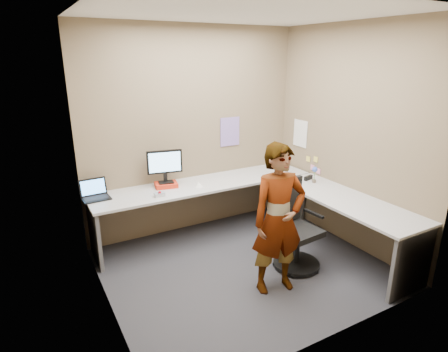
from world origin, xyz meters
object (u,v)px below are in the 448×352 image
monitor (165,164)px  person (279,220)px  office_chair (294,233)px  desk (258,202)px

monitor → person: 1.70m
office_chair → monitor: bearing=122.4°
desk → office_chair: bearing=-81.6°
monitor → office_chair: (1.03, -1.31, -0.62)m
desk → monitor: size_ratio=6.81×
monitor → desk: bearing=-26.4°
person → monitor: bearing=119.2°
monitor → office_chair: monitor is taller
monitor → office_chair: bearing=-41.3°
monitor → person: (0.58, -1.58, -0.26)m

